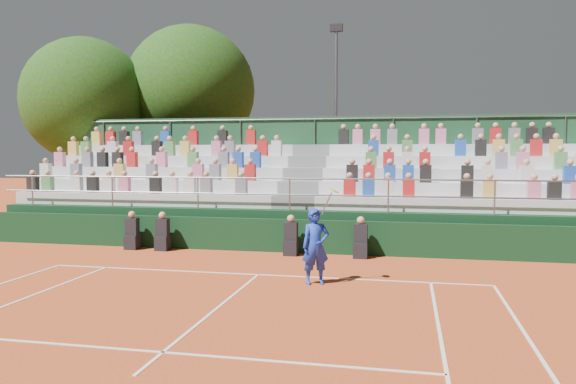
% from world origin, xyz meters
% --- Properties ---
extents(ground, '(90.00, 90.00, 0.00)m').
position_xyz_m(ground, '(0.00, 0.00, 0.00)').
color(ground, '#C14C20').
rests_on(ground, ground).
extents(courtside_wall, '(20.00, 0.15, 1.00)m').
position_xyz_m(courtside_wall, '(0.00, 3.20, 0.50)').
color(courtside_wall, black).
rests_on(courtside_wall, ground).
extents(line_officials, '(7.46, 0.40, 1.19)m').
position_xyz_m(line_officials, '(-1.51, 2.75, 0.48)').
color(line_officials, black).
rests_on(line_officials, ground).
extents(grandstand, '(20.00, 5.20, 4.40)m').
position_xyz_m(grandstand, '(0.00, 6.44, 1.09)').
color(grandstand, black).
rests_on(grandstand, ground).
extents(tennis_player, '(0.90, 0.63, 2.22)m').
position_xyz_m(tennis_player, '(1.53, -0.65, 0.87)').
color(tennis_player, '#1835BA').
rests_on(tennis_player, ground).
extents(tree_west, '(5.73, 5.73, 8.29)m').
position_xyz_m(tree_west, '(-11.10, 10.50, 5.41)').
color(tree_west, '#332112').
rests_on(tree_west, ground).
extents(tree_east, '(6.33, 6.33, 9.22)m').
position_xyz_m(tree_east, '(-6.98, 13.12, 6.04)').
color(tree_east, '#332112').
rests_on(tree_east, ground).
extents(floodlight_mast, '(0.60, 0.25, 9.12)m').
position_xyz_m(floodlight_mast, '(0.12, 14.00, 5.25)').
color(floodlight_mast, gray).
rests_on(floodlight_mast, ground).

